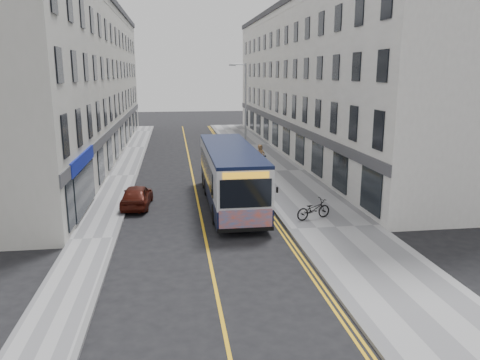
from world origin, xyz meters
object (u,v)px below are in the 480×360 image
object	(u,v)px
pedestrian_far	(261,157)
car_white	(221,143)
car_maroon	(137,196)
streetlamp	(245,112)
city_bus	(230,173)
pedestrian_near	(260,158)
bicycle	(313,209)

from	to	relation	value
pedestrian_far	car_white	world-z (taller)	pedestrian_far
car_maroon	car_white	bearing A→B (deg)	-105.51
car_white	car_maroon	bearing A→B (deg)	-113.87
streetlamp	city_bus	xyz separation A→B (m)	(-2.38, -10.27, -2.58)
city_bus	pedestrian_far	size ratio (longest dim) A/B	6.38
pedestrian_near	car_white	distance (m)	10.51
bicycle	car_white	xyz separation A→B (m)	(-2.34, 22.38, 0.07)
pedestrian_near	car_white	bearing A→B (deg)	78.73
streetlamp	pedestrian_near	xyz separation A→B (m)	(0.93, -1.84, -3.27)
streetlamp	car_white	distance (m)	9.31
bicycle	pedestrian_near	xyz separation A→B (m)	(-0.45, 12.05, 0.48)
car_white	bicycle	bearing A→B (deg)	-88.28
bicycle	car_maroon	xyz separation A→B (m)	(-8.94, 3.87, 0.01)
streetlamp	pedestrian_far	world-z (taller)	streetlamp
pedestrian_near	city_bus	bearing A→B (deg)	-133.04
pedestrian_near	pedestrian_far	xyz separation A→B (m)	(0.16, 0.66, -0.10)
bicycle	pedestrian_near	distance (m)	12.07
streetlamp	car_maroon	size ratio (longest dim) A/B	2.15
car_white	car_maroon	distance (m)	19.65
pedestrian_far	car_maroon	world-z (taller)	pedestrian_far
city_bus	pedestrian_far	world-z (taller)	city_bus
streetlamp	bicycle	world-z (taller)	streetlamp
city_bus	pedestrian_near	world-z (taller)	city_bus
city_bus	car_maroon	world-z (taller)	city_bus
city_bus	streetlamp	bearing A→B (deg)	76.97
city_bus	car_maroon	xyz separation A→B (m)	(-5.19, 0.25, -1.17)
pedestrian_far	car_white	bearing A→B (deg)	94.00
streetlamp	car_white	bearing A→B (deg)	96.51
streetlamp	pedestrian_near	world-z (taller)	streetlamp
car_maroon	pedestrian_far	bearing A→B (deg)	-130.29
city_bus	car_white	distance (m)	18.84
pedestrian_near	car_maroon	xyz separation A→B (m)	(-8.49, -8.18, -0.47)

